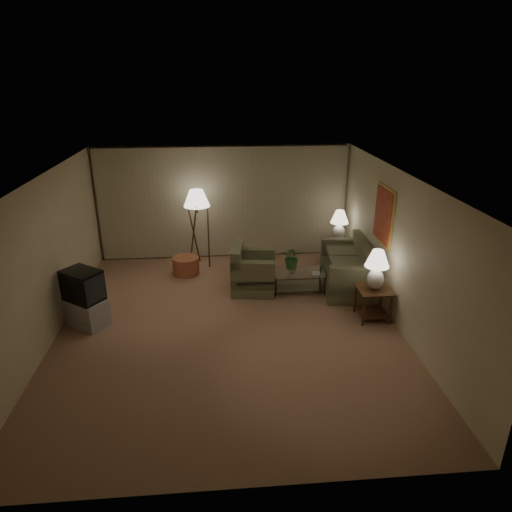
% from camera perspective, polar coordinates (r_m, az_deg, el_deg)
% --- Properties ---
extents(ground, '(7.00, 7.00, 0.00)m').
position_cam_1_polar(ground, '(8.35, -3.37, -8.65)').
color(ground, tan).
rests_on(ground, ground).
extents(room_shell, '(6.04, 7.02, 2.72)m').
position_cam_1_polar(room_shell, '(9.05, -3.77, 5.89)').
color(room_shell, beige).
rests_on(room_shell, ground).
extents(sofa, '(2.00, 1.33, 0.79)m').
position_cam_1_polar(sofa, '(9.77, 11.12, -1.68)').
color(sofa, '#6C6E4D').
rests_on(sofa, ground).
extents(armchair, '(1.16, 1.12, 0.78)m').
position_cam_1_polar(armchair, '(9.46, -0.30, -2.11)').
color(armchair, '#6C6E4D').
rests_on(armchair, ground).
extents(side_table_near, '(0.60, 0.60, 0.60)m').
position_cam_1_polar(side_table_near, '(8.65, 14.46, -5.06)').
color(side_table_near, '#331B0E').
rests_on(side_table_near, ground).
extents(side_table_far, '(0.54, 0.46, 0.60)m').
position_cam_1_polar(side_table_far, '(10.92, 10.16, 1.01)').
color(side_table_far, '#331B0E').
rests_on(side_table_far, ground).
extents(table_lamp_near, '(0.43, 0.43, 0.75)m').
position_cam_1_polar(table_lamp_near, '(8.39, 14.86, -1.26)').
color(table_lamp_near, white).
rests_on(table_lamp_near, side_table_near).
extents(table_lamp_far, '(0.42, 0.42, 0.72)m').
position_cam_1_polar(table_lamp_far, '(10.72, 10.38, 4.11)').
color(table_lamp_far, white).
rests_on(table_lamp_far, side_table_far).
extents(coffee_table, '(1.16, 0.63, 0.41)m').
position_cam_1_polar(coffee_table, '(9.51, 5.38, -2.80)').
color(coffee_table, silver).
rests_on(coffee_table, ground).
extents(tv_cabinet, '(1.18, 1.17, 0.50)m').
position_cam_1_polar(tv_cabinet, '(8.80, -20.41, -6.55)').
color(tv_cabinet, '#B3B3B6').
rests_on(tv_cabinet, ground).
extents(crt_tv, '(1.09, 1.08, 0.56)m').
position_cam_1_polar(crt_tv, '(8.57, -20.87, -3.44)').
color(crt_tv, black).
rests_on(crt_tv, tv_cabinet).
extents(floor_lamp, '(0.59, 0.59, 1.82)m').
position_cam_1_polar(floor_lamp, '(10.56, -7.26, 3.61)').
color(floor_lamp, '#331B0E').
rests_on(floor_lamp, ground).
extents(ottoman, '(0.72, 0.72, 0.40)m').
position_cam_1_polar(ottoman, '(10.41, -8.75, -1.19)').
color(ottoman, '#9D4C35').
rests_on(ottoman, ground).
extents(vase, '(0.17, 0.17, 0.17)m').
position_cam_1_polar(vase, '(9.40, 4.52, -1.61)').
color(vase, silver).
rests_on(vase, coffee_table).
extents(flowers, '(0.52, 0.48, 0.48)m').
position_cam_1_polar(flowers, '(9.27, 4.58, 0.25)').
color(flowers, '#376F31').
rests_on(flowers, vase).
extents(book, '(0.19, 0.24, 0.02)m').
position_cam_1_polar(book, '(9.41, 7.01, -2.19)').
color(book, olive).
rests_on(book, coffee_table).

